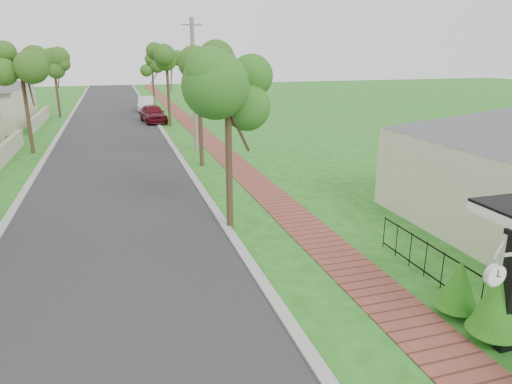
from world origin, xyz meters
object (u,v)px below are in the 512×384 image
parked_car_white (146,104)px  utility_pole (194,85)px  near_tree (228,95)px  parked_car_red (153,114)px  station_clock (497,273)px  porch_post (510,296)px

parked_car_white → utility_pole: (1.52, -20.47, 3.15)m
near_tree → utility_pole: utility_pole is taller
parked_car_red → parked_car_white: bearing=83.1°
parked_car_white → station_clock: station_clock is taller
porch_post → utility_pole: utility_pole is taller
near_tree → utility_pole: 13.06m
parked_car_red → parked_car_white: parked_car_red is taller
station_clock → utility_pole: bearing=94.7°
parked_car_red → porch_post: bearing=-89.8°
parked_car_red → parked_car_white: (0.00, 8.15, -0.03)m
porch_post → station_clock: (-0.86, -0.40, 0.83)m
near_tree → parked_car_red: bearing=90.9°
utility_pole → station_clock: size_ratio=7.15×
porch_post → station_clock: bearing=-155.1°
parked_car_red → utility_pole: size_ratio=0.57×
porch_post → parked_car_red: (-4.15, 33.33, -0.38)m
parked_car_white → station_clock: (3.29, -41.87, 1.24)m
porch_post → station_clock: porch_post is taller
porch_post → parked_car_white: (-4.15, 41.47, -0.41)m
porch_post → parked_car_red: size_ratio=0.58×
parked_car_red → near_tree: size_ratio=0.78×
parked_car_white → utility_pole: 20.77m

